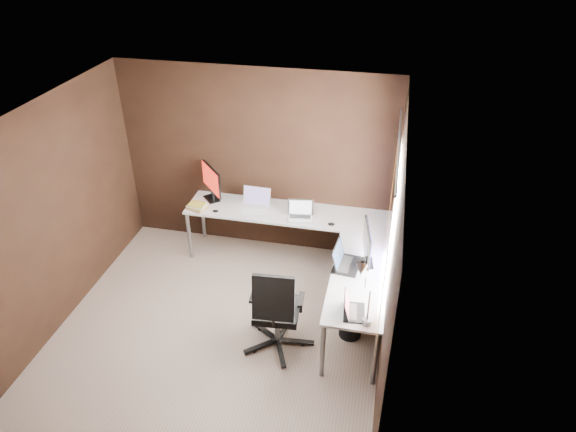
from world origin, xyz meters
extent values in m
cube|color=tan|center=(0.00, 0.00, 0.00)|extent=(3.60, 3.60, 0.00)
cube|color=white|center=(0.00, 0.00, 2.50)|extent=(3.60, 3.60, 0.00)
cube|color=black|center=(0.00, 1.80, 1.25)|extent=(3.60, 0.00, 2.50)
cube|color=black|center=(0.00, -1.80, 1.25)|extent=(3.60, 0.00, 2.50)
cube|color=black|center=(-1.80, 0.00, 1.25)|extent=(0.00, 3.60, 2.50)
cube|color=black|center=(1.80, 0.00, 1.25)|extent=(0.00, 3.60, 2.50)
cube|color=white|center=(1.79, 0.35, 1.45)|extent=(0.00, 1.00, 1.30)
cube|color=orange|center=(1.75, -0.38, 1.25)|extent=(0.01, 0.35, 2.00)
cube|color=orange|center=(1.75, 1.07, 1.25)|extent=(0.01, 0.35, 2.00)
cylinder|color=slate|center=(1.75, 0.35, 2.28)|extent=(0.02, 1.90, 0.02)
cube|color=white|center=(0.48, 1.50, 0.71)|extent=(2.65, 0.60, 0.03)
cube|color=white|center=(1.50, 0.38, 0.71)|extent=(0.60, 1.65, 0.03)
cylinder|color=slate|center=(-0.81, 1.24, 0.35)|extent=(0.05, 0.05, 0.70)
cylinder|color=slate|center=(-0.81, 1.76, 0.35)|extent=(0.05, 0.05, 0.70)
cylinder|color=slate|center=(1.24, -0.41, 0.35)|extent=(0.05, 0.05, 0.70)
cylinder|color=slate|center=(1.76, -0.41, 0.35)|extent=(0.05, 0.05, 0.70)
cylinder|color=slate|center=(1.76, 1.76, 0.35)|extent=(0.05, 0.05, 0.70)
cube|color=white|center=(1.43, 1.15, 0.30)|extent=(0.42, 0.50, 0.60)
cube|color=black|center=(-0.59, 1.61, 0.74)|extent=(0.28, 0.29, 0.01)
cube|color=black|center=(-0.58, 1.62, 0.80)|extent=(0.06, 0.06, 0.11)
cube|color=black|center=(-0.58, 1.62, 1.03)|extent=(0.39, 0.43, 0.36)
cube|color=red|center=(-0.59, 1.61, 1.03)|extent=(0.36, 0.39, 0.33)
cube|color=black|center=(1.56, 0.61, 0.74)|extent=(0.17, 0.23, 0.01)
cube|color=black|center=(1.54, 0.60, 0.79)|extent=(0.04, 0.05, 0.10)
cube|color=black|center=(1.54, 0.60, 1.02)|extent=(0.12, 0.56, 0.35)
cube|color=#0F0BA9|center=(1.56, 0.60, 1.02)|extent=(0.09, 0.53, 0.32)
cube|color=white|center=(0.04, 1.51, 0.74)|extent=(0.38, 0.27, 0.02)
cube|color=white|center=(0.04, 1.61, 0.86)|extent=(0.37, 0.08, 0.23)
cube|color=#5F4F89|center=(0.04, 1.60, 0.86)|extent=(0.32, 0.07, 0.20)
cube|color=silver|center=(0.66, 1.37, 0.74)|extent=(0.35, 0.27, 0.02)
cube|color=silver|center=(0.65, 1.46, 0.85)|extent=(0.33, 0.11, 0.20)
cube|color=silver|center=(0.65, 1.45, 0.85)|extent=(0.29, 0.09, 0.17)
cube|color=black|center=(1.35, 0.52, 0.74)|extent=(0.31, 0.41, 0.02)
cube|color=black|center=(1.25, 0.53, 0.87)|extent=(0.11, 0.40, 0.24)
cube|color=#152233|center=(1.25, 0.53, 0.87)|extent=(0.09, 0.35, 0.21)
cube|color=black|center=(1.51, -0.22, 0.74)|extent=(0.23, 0.31, 0.02)
cube|color=black|center=(1.43, -0.23, 0.84)|extent=(0.08, 0.30, 0.18)
cube|color=#B14D65|center=(1.43, -0.23, 0.84)|extent=(0.07, 0.26, 0.16)
cube|color=tan|center=(-0.69, 1.33, 0.74)|extent=(0.28, 0.25, 0.02)
cube|color=gold|center=(-0.69, 1.33, 0.76)|extent=(0.25, 0.22, 0.02)
cube|color=silver|center=(-0.69, 1.33, 0.78)|extent=(0.26, 0.22, 0.02)
cube|color=gold|center=(-0.69, 1.33, 0.80)|extent=(0.22, 0.18, 0.01)
ellipsoid|color=black|center=(-0.43, 1.30, 0.75)|extent=(0.08, 0.05, 0.03)
ellipsoid|color=black|center=(1.07, 1.30, 0.75)|extent=(0.09, 0.07, 0.03)
cylinder|color=slate|center=(1.64, -0.35, 0.76)|extent=(0.09, 0.09, 0.06)
cylinder|color=slate|center=(1.64, -0.35, 0.97)|extent=(0.02, 0.02, 0.34)
cylinder|color=slate|center=(1.59, -0.32, 1.20)|extent=(0.02, 0.19, 0.25)
cone|color=slate|center=(1.54, -0.25, 1.29)|extent=(0.11, 0.14, 0.14)
cylinder|color=slate|center=(0.70, -0.06, 0.25)|extent=(0.06, 0.06, 0.38)
cube|color=black|center=(0.70, -0.06, 0.47)|extent=(0.50, 0.50, 0.08)
cube|color=black|center=(0.71, -0.28, 0.83)|extent=(0.43, 0.15, 0.51)
cylinder|color=black|center=(1.46, 0.23, 0.14)|extent=(0.25, 0.25, 0.29)
camera|label=1|loc=(1.66, -4.02, 4.18)|focal=32.00mm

